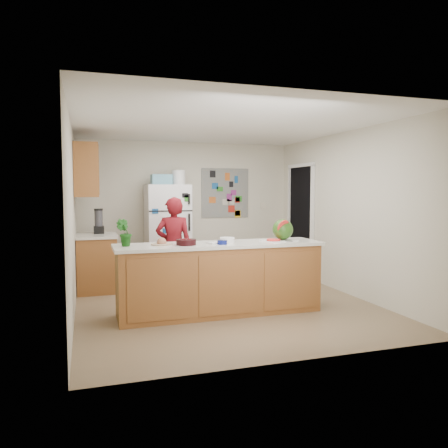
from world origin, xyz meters
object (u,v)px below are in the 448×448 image
object	(u,v)px
refrigerator	(167,232)
watermelon	(283,229)
person	(174,246)
cherry_bowl	(186,242)

from	to	relation	value
refrigerator	watermelon	bearing A→B (deg)	-64.27
refrigerator	watermelon	size ratio (longest dim) A/B	6.12
person	watermelon	distance (m)	1.74
person	refrigerator	bearing A→B (deg)	-84.82
person	cherry_bowl	distance (m)	1.24
cherry_bowl	person	bearing A→B (deg)	86.20
person	cherry_bowl	xyz separation A→B (m)	(-0.08, -1.22, 0.21)
watermelon	cherry_bowl	bearing A→B (deg)	-176.99
watermelon	cherry_bowl	size ratio (longest dim) A/B	1.13
person	watermelon	xyz separation A→B (m)	(1.27, -1.15, 0.32)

